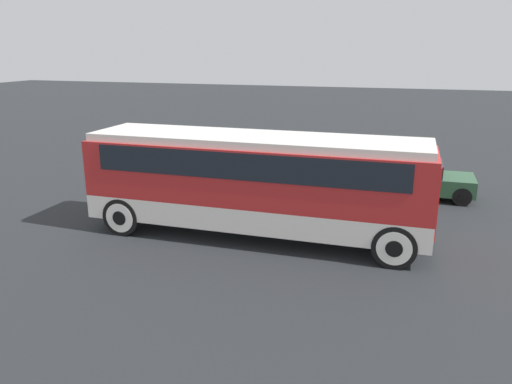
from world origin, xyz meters
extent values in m
plane|color=#26282B|center=(0.00, 0.00, 0.00)|extent=(120.00, 120.00, 0.00)
cube|color=silver|center=(0.00, 0.00, 0.84)|extent=(9.90, 2.46, 0.70)
cube|color=red|center=(0.00, 0.00, 2.00)|extent=(9.90, 2.46, 1.63)
cube|color=black|center=(0.00, 0.00, 2.40)|extent=(8.71, 2.50, 0.73)
cube|color=silver|center=(0.00, 0.00, 2.93)|extent=(9.70, 2.26, 0.22)
cube|color=red|center=(4.80, 0.00, 1.77)|extent=(0.36, 2.36, 1.86)
cylinder|color=black|center=(4.03, -1.12, 0.57)|extent=(1.14, 0.28, 1.14)
cylinder|color=silver|center=(4.03, -1.12, 0.57)|extent=(0.89, 0.30, 0.89)
cylinder|color=black|center=(4.03, -1.12, 0.57)|extent=(0.43, 0.32, 0.43)
cylinder|color=black|center=(4.03, 1.12, 0.57)|extent=(1.14, 0.28, 1.14)
cylinder|color=silver|center=(4.03, 1.12, 0.57)|extent=(0.89, 0.30, 0.89)
cylinder|color=black|center=(4.03, 1.12, 0.57)|extent=(0.43, 0.32, 0.43)
cylinder|color=black|center=(-3.86, -1.12, 0.57)|extent=(1.14, 0.28, 1.14)
cylinder|color=silver|center=(-3.86, -1.12, 0.57)|extent=(0.89, 0.30, 0.89)
cylinder|color=black|center=(-3.86, -1.12, 0.57)|extent=(0.43, 0.32, 0.43)
cylinder|color=black|center=(-3.86, 1.12, 0.57)|extent=(1.14, 0.28, 1.14)
cylinder|color=silver|center=(-3.86, 1.12, 0.57)|extent=(0.89, 0.30, 0.89)
cylinder|color=black|center=(-3.86, 1.12, 0.57)|extent=(0.43, 0.32, 0.43)
cube|color=#2D5638|center=(4.50, 5.80, 0.56)|extent=(4.19, 1.76, 0.62)
cube|color=black|center=(4.34, 5.80, 1.11)|extent=(2.18, 1.59, 0.49)
cylinder|color=black|center=(6.13, 5.01, 0.33)|extent=(0.67, 0.22, 0.67)
cylinder|color=black|center=(6.13, 5.01, 0.33)|extent=(0.25, 0.26, 0.25)
cylinder|color=black|center=(6.13, 6.60, 0.33)|extent=(0.67, 0.22, 0.67)
cylinder|color=black|center=(6.13, 6.60, 0.33)|extent=(0.25, 0.26, 0.25)
cylinder|color=black|center=(2.88, 5.01, 0.33)|extent=(0.67, 0.22, 0.67)
cylinder|color=black|center=(2.88, 5.01, 0.33)|extent=(0.25, 0.26, 0.25)
cylinder|color=black|center=(2.88, 6.60, 0.33)|extent=(0.67, 0.22, 0.67)
cylinder|color=black|center=(2.88, 6.60, 0.33)|extent=(0.25, 0.26, 0.25)
cube|color=black|center=(0.23, 4.74, 0.54)|extent=(4.17, 1.87, 0.61)
cube|color=black|center=(0.06, 4.74, 1.09)|extent=(2.17, 1.68, 0.48)
cylinder|color=black|center=(1.87, 3.90, 0.32)|extent=(0.63, 0.22, 0.63)
cylinder|color=black|center=(1.87, 3.90, 0.32)|extent=(0.24, 0.26, 0.24)
cylinder|color=black|center=(1.87, 5.58, 0.32)|extent=(0.63, 0.22, 0.63)
cylinder|color=black|center=(1.87, 5.58, 0.32)|extent=(0.24, 0.26, 0.24)
cylinder|color=black|center=(-1.42, 3.90, 0.32)|extent=(0.63, 0.22, 0.63)
cylinder|color=black|center=(-1.42, 3.90, 0.32)|extent=(0.24, 0.26, 0.24)
cylinder|color=black|center=(-1.42, 5.58, 0.32)|extent=(0.63, 0.22, 0.63)
cylinder|color=black|center=(-1.42, 5.58, 0.32)|extent=(0.24, 0.26, 0.24)
camera|label=1|loc=(4.18, -13.41, 5.43)|focal=35.00mm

